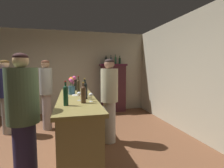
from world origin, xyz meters
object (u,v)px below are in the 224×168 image
Objects in this scene: wine_glass_mid at (86,90)px; display_cabinet at (113,87)px; wine_bottle_pinot at (83,94)px; patron_tall at (23,117)px; flower_arrangement at (72,85)px; display_bottle_midright at (120,60)px; wine_bottle_syrah at (85,90)px; wine_glass_front at (91,95)px; wine_glass_rear at (79,94)px; patron_in_grey at (46,91)px; display_bottle_center at (115,60)px; patron_near_entrance at (6,93)px; bar_counter at (77,124)px; cheese_plate at (77,95)px; wine_bottle_riesling at (75,84)px; wine_bottle_merlot at (78,86)px; bartender at (109,97)px; wine_bottle_rose at (66,95)px; wine_bottle_chardonnay at (85,87)px; display_bottle_left at (106,60)px.

display_cabinet is at bearing 66.75° from wine_glass_mid.
wine_bottle_pinot is 0.81m from patron_tall.
display_bottle_midright reaches higher than flower_arrangement.
wine_bottle_syrah is 1.01m from patron_tall.
wine_glass_rear is (-0.17, 0.13, 0.00)m from wine_glass_front.
display_cabinet is 5.39× the size of wine_bottle_pinot.
display_bottle_midright is 0.16× the size of patron_in_grey.
display_bottle_center is 0.19× the size of patron_near_entrance.
wine_glass_front reaches higher than bar_counter.
patron_near_entrance is at bearing 130.91° from wine_bottle_pinot.
wine_glass_rear reaches higher than cheese_plate.
wine_glass_rear is at bearing -86.02° from bar_counter.
wine_bottle_merlot is (0.05, -0.44, 0.00)m from wine_bottle_riesling.
patron_tall is (-0.59, -1.11, -0.27)m from flower_arrangement.
bartender is at bearing 45.69° from wine_glass_rear.
flower_arrangement is 2.89m from display_bottle_center.
bar_counter is at bearing 11.09° from patron_in_grey.
wine_bottle_rose is 2.12m from patron_in_grey.
wine_bottle_chardonnay is at bearing 19.70° from patron_in_grey.
wine_bottle_rose is 1.21× the size of display_bottle_midright.
wine_bottle_chardonnay is 1.12× the size of display_bottle_midright.
display_bottle_left is at bearing 69.43° from wine_bottle_chardonnay.
flower_arrangement reaches higher than wine_bottle_riesling.
cheese_plate is (0.18, 0.83, -0.14)m from wine_bottle_rose.
patron_near_entrance is (-1.46, 1.00, -0.25)m from flower_arrangement.
wine_bottle_rose is 1.08× the size of wine_bottle_chardonnay.
wine_bottle_pinot is (-0.05, -0.33, -0.01)m from wine_bottle_syrah.
wine_bottle_merlot is 1.46m from patron_tall.
wine_bottle_merlot is 0.80m from wine_glass_rear.
patron_tall is (-2.01, -3.50, 0.07)m from display_cabinet.
patron_tall is (-2.09, -3.50, -0.87)m from display_bottle_center.
wine_bottle_syrah is 1.81m from patron_in_grey.
flower_arrangement is at bearing -116.08° from display_bottle_left.
cheese_plate is at bearing 105.17° from wine_glass_front.
wine_bottle_merlot is at bearing 4.98° from patron_tall.
wine_bottle_syrah is 1.02× the size of wine_bottle_pinot.
wine_glass_rear is 0.52m from cheese_plate.
wine_glass_front is at bearing -113.55° from display_bottle_midright.
cheese_plate is 0.70× the size of display_bottle_midright.
patron_near_entrance is 2.28m from patron_tall.
bar_counter is at bearing 76.47° from wine_bottle_rose.
display_bottle_midright is (1.66, 2.39, 0.58)m from flower_arrangement.
display_cabinet is 2.28m from wine_bottle_riesling.
patron_in_grey is (-0.69, 0.50, -0.20)m from wine_bottle_riesling.
patron_in_grey is at bearing 115.13° from wine_glass_front.
wine_bottle_merlot is (-0.10, 0.25, 0.01)m from wine_bottle_chardonnay.
wine_bottle_merlot reaches higher than wine_bottle_chardonnay.
wine_glass_rear is (-1.32, -3.06, 0.25)m from display_cabinet.
wine_glass_mid is at bearing -108.77° from display_bottle_left.
flower_arrangement reaches higher than wine_bottle_chardonnay.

